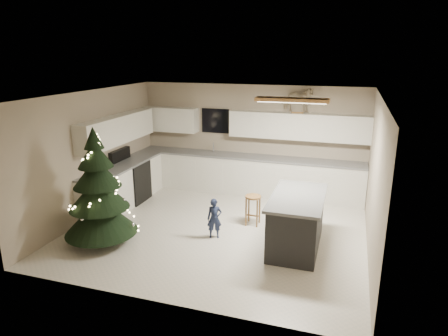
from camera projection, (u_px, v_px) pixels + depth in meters
The scene contains 8 objects.
ground_plane at pixel (219, 229), 7.80m from camera, with size 5.50×5.50×0.00m, color beige.
room_shell at pixel (219, 142), 7.31m from camera, with size 5.52×5.02×2.61m.
cabinetry at pixel (204, 166), 9.36m from camera, with size 5.50×3.20×2.00m.
island at pixel (297, 221), 6.99m from camera, with size 0.90×1.70×0.95m.
bar_stool at pixel (253, 203), 7.90m from camera, with size 0.32×0.32×0.61m.
christmas_tree at pixel (99, 197), 7.05m from camera, with size 1.33×1.29×2.13m.
toddler at pixel (214, 218), 7.36m from camera, with size 0.27×0.18×0.75m, color black.
rocking_horse at pixel (298, 100), 8.96m from camera, with size 0.67×0.32×0.58m.
Camera 1 is at (2.28, -6.78, 3.33)m, focal length 32.00 mm.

